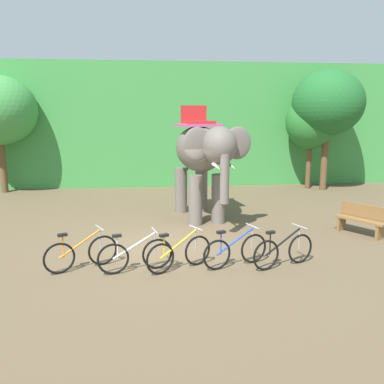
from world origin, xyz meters
name	(u,v)px	position (x,y,z in m)	size (l,w,h in m)	color
ground_plane	(163,248)	(0.00, 0.00, 0.00)	(80.00, 80.00, 0.00)	brown
foliage_hedge	(154,124)	(0.00, 12.24, 2.97)	(36.00, 6.00, 5.93)	#3D8E42
tree_far_left	(311,122)	(7.21, 8.11, 3.15)	(2.32, 2.32, 4.43)	brown
tree_left	(328,103)	(7.79, 7.69, 3.97)	(3.22, 3.22, 5.48)	brown
elephant	(202,154)	(1.41, 2.82, 2.20)	(2.31, 4.24, 3.78)	#665E56
bike_orange	(81,253)	(-1.87, -1.29, 0.39)	(1.55, 0.85, 0.92)	black
bike_white	(135,255)	(-0.65, -1.56, 0.39)	(1.67, 0.59, 0.92)	black
bike_yellow	(179,253)	(0.34, -1.54, 0.39)	(1.53, 0.87, 0.92)	black
bike_blue	(236,250)	(1.64, -1.48, 0.39)	(1.62, 0.73, 0.92)	black
bike_black	(283,251)	(2.74, -1.61, 0.39)	(1.61, 0.74, 0.92)	black
wooden_bench	(362,218)	(5.85, 0.64, 0.48)	(1.13, 1.49, 0.89)	brown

